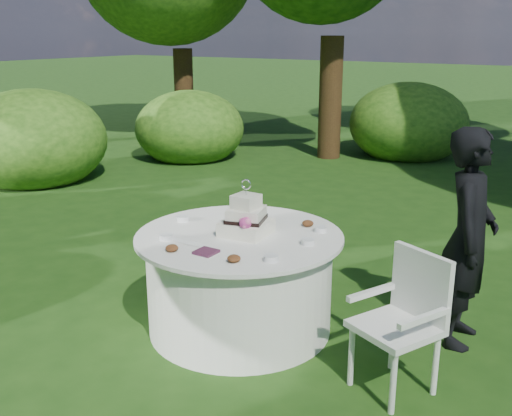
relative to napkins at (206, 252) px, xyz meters
The scene contains 9 objects.
ground 0.90m from the napkins, 94.65° to the left, with size 80.00×80.00×0.00m, color #1A3C10.
napkins is the anchor object (origin of this frame).
feather_plume 0.22m from the napkins, 157.19° to the left, with size 0.48×0.07×0.01m, color white.
guest 1.88m from the napkins, 39.76° to the left, with size 0.59×0.38×1.61m, color black.
table 0.60m from the napkins, 94.65° to the left, with size 1.56×1.56×0.77m.
cake 0.49m from the napkins, 89.23° to the left, with size 0.36×0.36×0.43m.
chair 1.37m from the napkins, 16.06° to the left, with size 0.61×0.61×0.91m.
votives 0.49m from the napkins, 90.11° to the left, with size 1.20×0.95×0.04m.
petal_cups 0.28m from the napkins, 66.24° to the left, with size 0.61×1.09×0.05m.
Camera 1 is at (2.43, -3.47, 2.23)m, focal length 42.00 mm.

